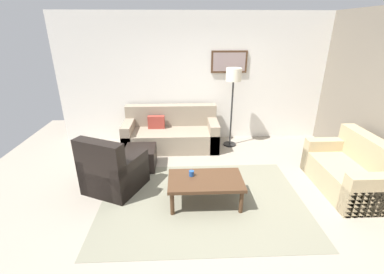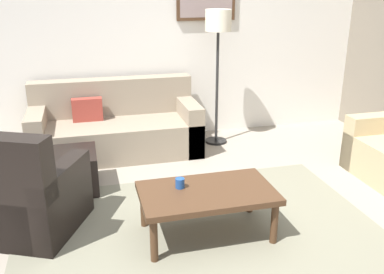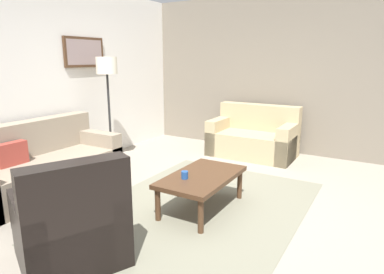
{
  "view_description": "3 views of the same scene",
  "coord_description": "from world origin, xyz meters",
  "px_view_note": "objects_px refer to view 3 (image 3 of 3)",
  "views": [
    {
      "loc": [
        -0.31,
        -3.38,
        2.47
      ],
      "look_at": [
        -0.14,
        0.41,
        0.9
      ],
      "focal_mm": 24.79,
      "sensor_mm": 36.0,
      "label": 1
    },
    {
      "loc": [
        -0.86,
        -3.01,
        1.99
      ],
      "look_at": [
        -0.03,
        0.18,
        0.8
      ],
      "focal_mm": 39.8,
      "sensor_mm": 36.0,
      "label": 2
    },
    {
      "loc": [
        -3.08,
        -1.75,
        1.69
      ],
      "look_at": [
        -0.06,
        0.04,
        0.86
      ],
      "focal_mm": 31.25,
      "sensor_mm": 36.0,
      "label": 3
    }
  ],
  "objects_px": {
    "couch_loveseat": "(254,138)",
    "armchair_leather": "(72,230)",
    "ottoman": "(51,206)",
    "lamp_standing": "(107,77)",
    "framed_artwork": "(84,52)",
    "coffee_table": "(202,179)",
    "cup": "(185,175)",
    "couch_main": "(38,167)"
  },
  "relations": [
    {
      "from": "armchair_leather",
      "to": "cup",
      "type": "relative_size",
      "value": 12.76
    },
    {
      "from": "couch_main",
      "to": "framed_artwork",
      "type": "bearing_deg",
      "value": 17.8
    },
    {
      "from": "coffee_table",
      "to": "cup",
      "type": "relative_size",
      "value": 13.2
    },
    {
      "from": "couch_main",
      "to": "cup",
      "type": "relative_size",
      "value": 24.16
    },
    {
      "from": "couch_loveseat",
      "to": "ottoman",
      "type": "distance_m",
      "value": 3.65
    },
    {
      "from": "couch_loveseat",
      "to": "coffee_table",
      "type": "bearing_deg",
      "value": -173.59
    },
    {
      "from": "ottoman",
      "to": "armchair_leather",
      "type": "bearing_deg",
      "value": -115.05
    },
    {
      "from": "ottoman",
      "to": "coffee_table",
      "type": "bearing_deg",
      "value": -45.92
    },
    {
      "from": "couch_main",
      "to": "framed_artwork",
      "type": "distance_m",
      "value": 2.01
    },
    {
      "from": "coffee_table",
      "to": "couch_loveseat",
      "type": "bearing_deg",
      "value": 6.41
    },
    {
      "from": "ottoman",
      "to": "cup",
      "type": "xyz_separation_m",
      "value": [
        0.92,
        -1.05,
        0.25
      ]
    },
    {
      "from": "couch_loveseat",
      "to": "cup",
      "type": "xyz_separation_m",
      "value": [
        -2.63,
        -0.17,
        0.15
      ]
    },
    {
      "from": "armchair_leather",
      "to": "ottoman",
      "type": "height_order",
      "value": "armchair_leather"
    },
    {
      "from": "armchair_leather",
      "to": "coffee_table",
      "type": "xyz_separation_m",
      "value": [
        1.47,
        -0.41,
        0.05
      ]
    },
    {
      "from": "couch_main",
      "to": "ottoman",
      "type": "relative_size",
      "value": 3.59
    },
    {
      "from": "couch_loveseat",
      "to": "armchair_leather",
      "type": "relative_size",
      "value": 1.37
    },
    {
      "from": "couch_loveseat",
      "to": "cup",
      "type": "distance_m",
      "value": 2.64
    },
    {
      "from": "framed_artwork",
      "to": "armchair_leather",
      "type": "bearing_deg",
      "value": -135.66
    },
    {
      "from": "coffee_table",
      "to": "framed_artwork",
      "type": "xyz_separation_m",
      "value": [
        0.72,
        2.54,
        1.42
      ]
    },
    {
      "from": "armchair_leather",
      "to": "coffee_table",
      "type": "bearing_deg",
      "value": -15.44
    },
    {
      "from": "couch_main",
      "to": "armchair_leather",
      "type": "xyz_separation_m",
      "value": [
        -0.9,
        -1.73,
        0.01
      ]
    },
    {
      "from": "armchair_leather",
      "to": "lamp_standing",
      "type": "xyz_separation_m",
      "value": [
        2.22,
        1.7,
        1.1
      ]
    },
    {
      "from": "armchair_leather",
      "to": "ottoman",
      "type": "bearing_deg",
      "value": 64.95
    },
    {
      "from": "framed_artwork",
      "to": "ottoman",
      "type": "bearing_deg",
      "value": -142.92
    },
    {
      "from": "ottoman",
      "to": "cup",
      "type": "distance_m",
      "value": 1.42
    },
    {
      "from": "couch_loveseat",
      "to": "armchair_leather",
      "type": "bearing_deg",
      "value": 178.03
    },
    {
      "from": "lamp_standing",
      "to": "framed_artwork",
      "type": "height_order",
      "value": "framed_artwork"
    },
    {
      "from": "couch_main",
      "to": "cup",
      "type": "distance_m",
      "value": 2.07
    },
    {
      "from": "couch_loveseat",
      "to": "lamp_standing",
      "type": "bearing_deg",
      "value": 132.34
    },
    {
      "from": "armchair_leather",
      "to": "coffee_table",
      "type": "relative_size",
      "value": 0.97
    },
    {
      "from": "couch_main",
      "to": "coffee_table",
      "type": "bearing_deg",
      "value": -75.11
    },
    {
      "from": "cup",
      "to": "couch_main",
      "type": "bearing_deg",
      "value": 100.14
    },
    {
      "from": "armchair_leather",
      "to": "framed_artwork",
      "type": "bearing_deg",
      "value": 44.34
    },
    {
      "from": "couch_loveseat",
      "to": "lamp_standing",
      "type": "distance_m",
      "value": 2.72
    },
    {
      "from": "ottoman",
      "to": "coffee_table",
      "type": "height_order",
      "value": "coffee_table"
    },
    {
      "from": "couch_loveseat",
      "to": "lamp_standing",
      "type": "height_order",
      "value": "lamp_standing"
    },
    {
      "from": "coffee_table",
      "to": "armchair_leather",
      "type": "bearing_deg",
      "value": 164.56
    },
    {
      "from": "armchair_leather",
      "to": "framed_artwork",
      "type": "xyz_separation_m",
      "value": [
        2.19,
        2.14,
        1.47
      ]
    },
    {
      "from": "armchair_leather",
      "to": "cup",
      "type": "height_order",
      "value": "armchair_leather"
    },
    {
      "from": "couch_main",
      "to": "couch_loveseat",
      "type": "xyz_separation_m",
      "value": [
        2.99,
        -1.86,
        0.0
      ]
    },
    {
      "from": "lamp_standing",
      "to": "framed_artwork",
      "type": "relative_size",
      "value": 2.19
    },
    {
      "from": "couch_main",
      "to": "armchair_leather",
      "type": "distance_m",
      "value": 1.95
    }
  ]
}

